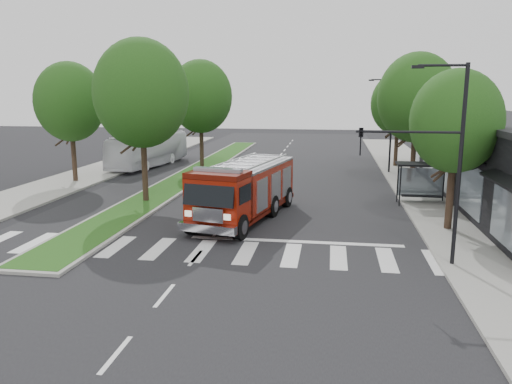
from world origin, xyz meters
TOP-DOWN VIEW (x-y plane):
  - ground at (0.00, 0.00)m, footprint 140.00×140.00m
  - sidewalk_right at (12.50, 10.00)m, footprint 5.00×80.00m
  - sidewalk_left at (-14.50, 10.00)m, footprint 5.00×80.00m
  - median at (-6.00, 18.00)m, footprint 3.00×50.00m
  - bus_shelter at (11.20, 8.15)m, footprint 3.20×1.60m
  - tree_right_near at (11.50, 2.00)m, footprint 4.40×4.40m
  - tree_right_mid at (11.50, 14.00)m, footprint 5.60×5.60m
  - tree_right_far at (11.50, 24.00)m, footprint 5.00×5.00m
  - tree_median_near at (-6.00, 6.00)m, footprint 5.80×5.80m
  - tree_median_far at (-6.00, 20.00)m, footprint 5.60×5.60m
  - tree_left_mid at (-14.00, 12.00)m, footprint 5.20×5.20m
  - streetlight_right_near at (9.61, -3.50)m, footprint 4.08×0.22m
  - streetlight_right_far at (10.35, 20.00)m, footprint 2.11×0.20m
  - fire_engine at (0.92, 2.87)m, footprint 4.81×10.02m
  - city_bus at (-11.38, 21.09)m, footprint 4.12×11.75m

SIDE VIEW (x-z plane):
  - ground at x=0.00m, z-range 0.00..0.00m
  - sidewalk_right at x=12.50m, z-range 0.00..0.15m
  - sidewalk_left at x=-14.50m, z-range 0.00..0.15m
  - median at x=-6.00m, z-range 0.00..0.16m
  - city_bus at x=-11.38m, z-range 0.00..3.20m
  - fire_engine at x=0.92m, z-range -0.07..3.27m
  - bus_shelter at x=11.20m, z-range 0.73..3.34m
  - streetlight_right_far at x=10.35m, z-range 0.48..8.48m
  - streetlight_right_near at x=9.61m, z-range 0.67..8.67m
  - tree_right_near at x=11.50m, z-range 1.48..9.53m
  - tree_right_far at x=11.50m, z-range 1.47..10.20m
  - tree_left_mid at x=-14.00m, z-range 1.58..10.74m
  - tree_right_mid at x=11.50m, z-range 1.63..11.35m
  - tree_median_far at x=-6.00m, z-range 1.63..11.35m
  - tree_median_near at x=-6.00m, z-range 1.73..11.89m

